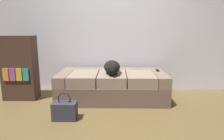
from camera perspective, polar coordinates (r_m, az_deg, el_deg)
ground_plane at (r=2.63m, az=-0.38°, el=-15.37°), size 10.00×10.00×0.00m
back_wall at (r=3.93m, az=0.18°, el=14.59°), size 6.40×0.10×2.80m
couch at (r=3.45m, az=0.02°, el=-4.55°), size 1.83×0.91×0.47m
dog_dark at (r=3.25m, az=0.06°, el=0.79°), size 0.29×0.64×0.22m
tv_remote at (r=3.60m, az=13.06°, el=-0.06°), size 0.04×0.15×0.02m
handbag at (r=2.77m, az=-13.58°, el=-11.37°), size 0.32×0.18×0.38m
bookshelf at (r=3.72m, az=-25.28°, el=0.51°), size 0.56×0.30×1.10m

